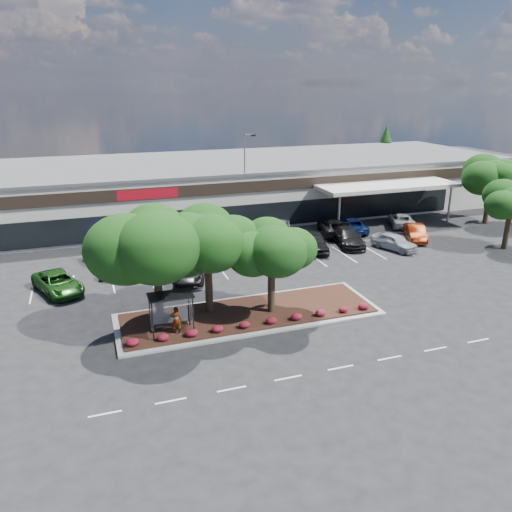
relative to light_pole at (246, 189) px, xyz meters
name	(u,v)px	position (x,y,z in m)	size (l,w,h in m)	color
ground	(299,338)	(-4.33, -24.33, -4.58)	(160.00, 160.00, 0.00)	black
retail_store	(188,188)	(-4.26, 9.58, -1.42)	(80.40, 25.20, 6.25)	beige
landscape_island	(249,314)	(-6.33, -20.33, -4.45)	(18.00, 6.00, 0.26)	#A3A39E
lane_markings	(246,280)	(-4.47, -13.90, -4.57)	(33.12, 20.06, 0.01)	silver
shrub_row	(259,322)	(-6.33, -22.43, -4.07)	(17.00, 0.80, 0.50)	maroon
bus_shelter	(170,302)	(-11.83, -21.38, -2.27)	(2.75, 1.55, 2.59)	black
island_tree_west	(157,266)	(-12.33, -19.83, -0.37)	(7.20, 7.20, 7.89)	#14390F
island_tree_mid	(208,261)	(-8.83, -19.13, -0.66)	(6.60, 6.60, 7.32)	#14390F
island_tree_east	(272,267)	(-4.83, -20.63, -1.07)	(5.80, 5.80, 6.50)	#14390F
tree_east_near	(509,216)	(21.67, -14.33, -1.32)	(5.60, 5.60, 6.51)	#14390F
tree_east_far	(490,191)	(26.67, -6.33, -0.77)	(6.40, 6.40, 7.62)	#14390F
conifer_north_east	(385,154)	(29.67, 19.67, -0.08)	(3.96, 3.96, 9.00)	#14390F
person_waiting	(176,320)	(-11.58, -21.69, -3.42)	(0.65, 0.43, 1.79)	#594C47
light_pole	(246,189)	(0.00, 0.00, 0.00)	(1.43, 0.60, 10.30)	#A3A39E
car_0	(58,283)	(-18.85, -11.66, -3.82)	(2.52, 5.46, 1.52)	#194A13
car_1	(114,266)	(-14.56, -9.06, -3.90)	(1.60, 3.98, 1.36)	#505056
car_2	(145,265)	(-12.03, -9.65, -3.89)	(1.94, 4.77, 1.38)	black
car_3	(190,271)	(-8.72, -12.28, -3.85)	(2.43, 5.27, 1.46)	black
car_4	(261,251)	(-1.59, -9.29, -3.84)	(2.06, 5.06, 1.47)	#1E5027
car_5	(315,242)	(4.03, -8.98, -3.72)	(2.03, 5.05, 1.72)	black
car_6	(348,237)	(7.86, -8.40, -3.75)	(2.33, 5.72, 1.66)	black
car_7	(394,242)	(11.40, -11.05, -3.79)	(1.85, 4.60, 1.57)	#A0A5AB
car_8	(415,233)	(15.18, -9.13, -3.79)	(1.66, 4.75, 1.57)	#6A1C05
car_9	(100,256)	(-15.56, -6.08, -3.85)	(1.54, 4.42, 1.46)	navy
car_10	(155,248)	(-10.58, -5.17, -3.87)	(1.49, 4.28, 1.41)	#A1A6AC
car_11	(206,239)	(-5.54, -4.30, -3.81)	(1.81, 4.49, 1.53)	maroon
car_12	(205,242)	(-5.75, -4.97, -3.87)	(1.99, 4.91, 1.42)	#17431B
car_13	(278,227)	(2.63, -2.86, -3.74)	(2.79, 6.05, 1.68)	#56585D
car_14	(285,239)	(1.84, -6.81, -3.85)	(1.72, 4.27, 1.46)	navy
car_15	(333,227)	(8.25, -4.56, -3.75)	(2.74, 5.94, 1.65)	black
car_16	(351,225)	(10.52, -4.20, -3.83)	(2.48, 5.38, 1.49)	#0C1D54
car_17	(401,220)	(16.95, -4.16, -3.86)	(2.39, 5.17, 1.44)	silver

